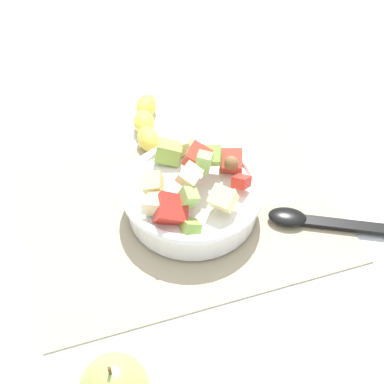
{
  "coord_description": "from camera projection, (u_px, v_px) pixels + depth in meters",
  "views": [
    {
      "loc": [
        0.15,
        0.5,
        0.59
      ],
      "look_at": [
        -0.01,
        -0.0,
        0.04
      ],
      "focal_mm": 48.6,
      "sensor_mm": 36.0,
      "label": 1
    }
  ],
  "objects": [
    {
      "name": "serving_spoon",
      "position": [
        318.0,
        221.0,
        0.76
      ],
      "size": [
        0.2,
        0.12,
        0.01
      ],
      "color": "black",
      "rests_on": "placemat"
    },
    {
      "name": "banana_whole",
      "position": [
        146.0,
        122.0,
        0.91
      ],
      "size": [
        0.07,
        0.15,
        0.04
      ],
      "color": "yellow",
      "rests_on": "ground_plane"
    },
    {
      "name": "placemat",
      "position": [
        183.0,
        213.0,
        0.78
      ],
      "size": [
        0.45,
        0.33,
        0.01
      ],
      "primitive_type": "cube",
      "color": "tan",
      "rests_on": "ground_plane"
    },
    {
      "name": "ground_plane",
      "position": [
        183.0,
        215.0,
        0.78
      ],
      "size": [
        2.4,
        2.4,
        0.0
      ],
      "primitive_type": "plane",
      "color": "silver"
    },
    {
      "name": "salad_bowl",
      "position": [
        192.0,
        194.0,
        0.76
      ],
      "size": [
        0.21,
        0.21,
        0.11
      ],
      "color": "white",
      "rests_on": "placemat"
    }
  ]
}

